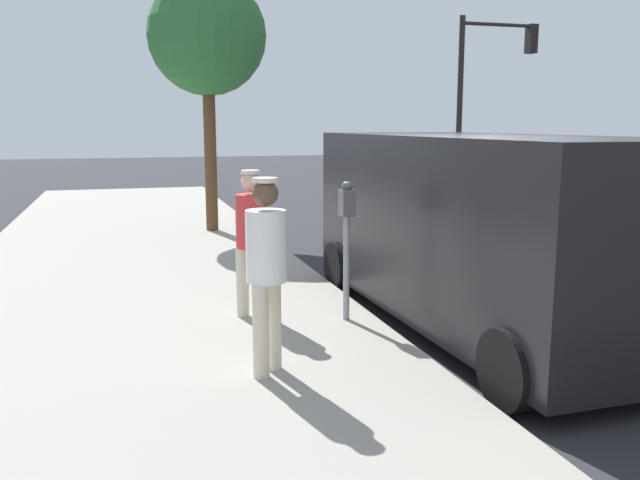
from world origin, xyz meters
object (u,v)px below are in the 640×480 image
Objects in this scene: pedestrian_in_red at (251,234)px; street_tree at (207,37)px; parked_van at (481,226)px; traffic_light_corner at (487,79)px; pedestrian_in_white at (266,263)px; parking_meter_near at (347,227)px.

street_tree is at bearing -93.42° from pedestrian_in_red.
traffic_light_corner is at bearing -120.13° from parked_van.
pedestrian_in_white is at bearing 53.13° from traffic_light_corner.
pedestrian_in_white is (0.20, 1.73, 0.04)m from pedestrian_in_red.
traffic_light_corner is at bearing -126.87° from pedestrian_in_white.
pedestrian_in_red is at bearing -22.44° from parking_meter_near.
parking_meter_near is 0.90× the size of pedestrian_in_white.
traffic_light_corner reaches higher than pedestrian_in_red.
parking_meter_near is 0.93× the size of pedestrian_in_red.
pedestrian_in_white is at bearing 83.36° from pedestrian_in_red.
street_tree is (-0.58, -8.03, 2.79)m from pedestrian_in_white.
street_tree reaches higher than pedestrian_in_red.
pedestrian_in_red is (0.96, -0.40, -0.10)m from parking_meter_near.
parked_van is 12.68m from traffic_light_corner.
street_tree is at bearing -73.19° from parked_van.
traffic_light_corner is (-6.25, -10.77, 2.36)m from parked_van.
traffic_light_corner is 9.20m from street_tree.
parked_van is (-2.67, -1.12, 0.04)m from pedestrian_in_white.
pedestrian_in_white is (1.17, 1.34, -0.06)m from parking_meter_near.
parking_meter_near is 13.30m from traffic_light_corner.
street_tree is at bearing 24.85° from traffic_light_corner.
parked_van is 7.73m from street_tree.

